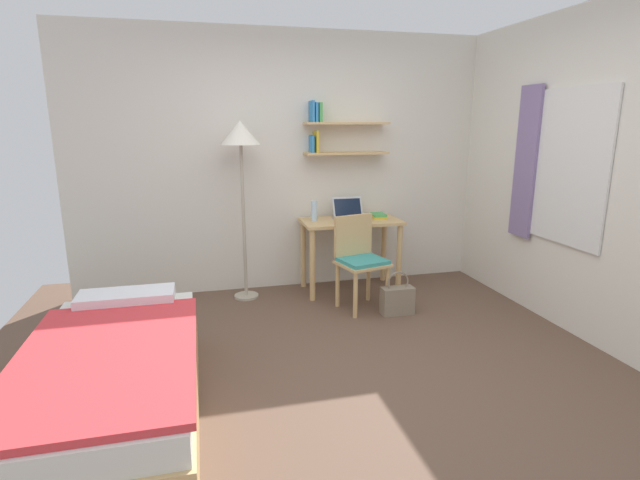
{
  "coord_description": "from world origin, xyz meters",
  "views": [
    {
      "loc": [
        -0.94,
        -2.91,
        1.71
      ],
      "look_at": [
        -0.08,
        0.51,
        0.85
      ],
      "focal_mm": 27.24,
      "sensor_mm": 36.0,
      "label": 1
    }
  ],
  "objects_px": {
    "desk": "(351,234)",
    "laptop": "(349,213)",
    "book_stack": "(379,216)",
    "handbag": "(397,300)",
    "water_bottle": "(314,211)",
    "standing_lamp": "(241,144)",
    "bed": "(114,382)",
    "desk_chair": "(360,257)"
  },
  "relations": [
    {
      "from": "desk",
      "to": "laptop",
      "type": "xyz_separation_m",
      "value": [
        -0.0,
        0.06,
        0.21
      ]
    },
    {
      "from": "laptop",
      "to": "book_stack",
      "type": "bearing_deg",
      "value": -7.78
    },
    {
      "from": "handbag",
      "to": "water_bottle",
      "type": "bearing_deg",
      "value": 126.23
    },
    {
      "from": "desk",
      "to": "standing_lamp",
      "type": "xyz_separation_m",
      "value": [
        -1.08,
        0.03,
        0.92
      ]
    },
    {
      "from": "bed",
      "to": "laptop",
      "type": "height_order",
      "value": "laptop"
    },
    {
      "from": "standing_lamp",
      "to": "desk_chair",
      "type": "bearing_deg",
      "value": -27.02
    },
    {
      "from": "desk_chair",
      "to": "water_bottle",
      "type": "height_order",
      "value": "water_bottle"
    },
    {
      "from": "book_stack",
      "to": "handbag",
      "type": "bearing_deg",
      "value": -96.68
    },
    {
      "from": "laptop",
      "to": "standing_lamp",
      "type": "bearing_deg",
      "value": -178.16
    },
    {
      "from": "laptop",
      "to": "handbag",
      "type": "bearing_deg",
      "value": -74.67
    },
    {
      "from": "book_stack",
      "to": "handbag",
      "type": "height_order",
      "value": "book_stack"
    },
    {
      "from": "laptop",
      "to": "book_stack",
      "type": "distance_m",
      "value": 0.32
    },
    {
      "from": "bed",
      "to": "desk_chair",
      "type": "distance_m",
      "value": 2.4
    },
    {
      "from": "laptop",
      "to": "book_stack",
      "type": "xyz_separation_m",
      "value": [
        0.31,
        -0.04,
        -0.03
      ]
    },
    {
      "from": "bed",
      "to": "desk",
      "type": "bearing_deg",
      "value": 42.49
    },
    {
      "from": "water_bottle",
      "to": "book_stack",
      "type": "relative_size",
      "value": 0.98
    },
    {
      "from": "bed",
      "to": "standing_lamp",
      "type": "relative_size",
      "value": 1.09
    },
    {
      "from": "bed",
      "to": "desk",
      "type": "height_order",
      "value": "desk"
    },
    {
      "from": "laptop",
      "to": "book_stack",
      "type": "height_order",
      "value": "laptop"
    },
    {
      "from": "book_stack",
      "to": "handbag",
      "type": "relative_size",
      "value": 0.51
    },
    {
      "from": "water_bottle",
      "to": "laptop",
      "type": "bearing_deg",
      "value": 0.97
    },
    {
      "from": "bed",
      "to": "desk",
      "type": "relative_size",
      "value": 1.88
    },
    {
      "from": "bed",
      "to": "standing_lamp",
      "type": "bearing_deg",
      "value": 63.33
    },
    {
      "from": "laptop",
      "to": "handbag",
      "type": "height_order",
      "value": "laptop"
    },
    {
      "from": "water_bottle",
      "to": "book_stack",
      "type": "bearing_deg",
      "value": -3.07
    },
    {
      "from": "desk_chair",
      "to": "desk",
      "type": "bearing_deg",
      "value": 82.32
    },
    {
      "from": "desk",
      "to": "handbag",
      "type": "bearing_deg",
      "value": -73.74
    },
    {
      "from": "bed",
      "to": "desk_chair",
      "type": "xyz_separation_m",
      "value": [
        1.96,
        1.37,
        0.25
      ]
    },
    {
      "from": "desk",
      "to": "book_stack",
      "type": "xyz_separation_m",
      "value": [
        0.31,
        0.02,
        0.17
      ]
    },
    {
      "from": "bed",
      "to": "laptop",
      "type": "relative_size",
      "value": 5.92
    },
    {
      "from": "desk_chair",
      "to": "handbag",
      "type": "height_order",
      "value": "desk_chair"
    },
    {
      "from": "standing_lamp",
      "to": "laptop",
      "type": "distance_m",
      "value": 1.29
    },
    {
      "from": "desk",
      "to": "water_bottle",
      "type": "distance_m",
      "value": 0.45
    },
    {
      "from": "desk_chair",
      "to": "laptop",
      "type": "distance_m",
      "value": 0.64
    },
    {
      "from": "standing_lamp",
      "to": "handbag",
      "type": "height_order",
      "value": "standing_lamp"
    },
    {
      "from": "book_stack",
      "to": "bed",
      "type": "bearing_deg",
      "value": -141.18
    },
    {
      "from": "desk_chair",
      "to": "laptop",
      "type": "relative_size",
      "value": 2.73
    },
    {
      "from": "laptop",
      "to": "desk_chair",
      "type": "bearing_deg",
      "value": -96.33
    },
    {
      "from": "desk_chair",
      "to": "book_stack",
      "type": "distance_m",
      "value": 0.69
    },
    {
      "from": "standing_lamp",
      "to": "laptop",
      "type": "xyz_separation_m",
      "value": [
        1.07,
        0.03,
        -0.71
      ]
    },
    {
      "from": "book_stack",
      "to": "desk",
      "type": "bearing_deg",
      "value": -176.01
    },
    {
      "from": "desk_chair",
      "to": "book_stack",
      "type": "xyz_separation_m",
      "value": [
        0.37,
        0.51,
        0.28
      ]
    }
  ]
}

